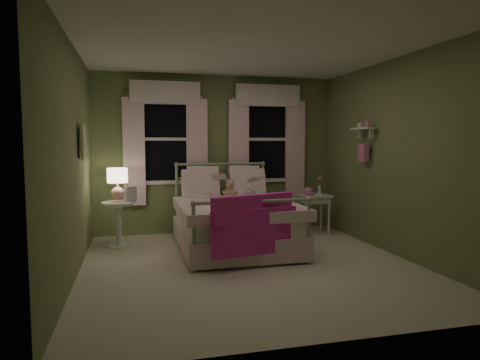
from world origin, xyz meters
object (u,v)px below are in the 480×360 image
object	(u,v)px
bed	(234,221)
teddy_bear	(230,191)
child_left	(209,179)
child_right	(246,179)
table_lamp	(117,181)
nightstand_right	(314,201)
nightstand_left	(118,218)

from	to	relation	value
bed	teddy_bear	xyz separation A→B (m)	(0.00, 0.26, 0.41)
child_left	child_right	xyz separation A→B (m)	(0.56, 0.00, -0.01)
child_right	teddy_bear	size ratio (longest dim) A/B	2.44
table_lamp	nightstand_right	distance (m)	3.09
bed	teddy_bear	bearing A→B (deg)	90.00
bed	child_left	size ratio (longest dim) A/B	2.67
nightstand_left	table_lamp	distance (m)	0.54
teddy_bear	bed	bearing A→B (deg)	-90.00
teddy_bear	table_lamp	bearing A→B (deg)	172.23
child_right	table_lamp	world-z (taller)	child_right
nightstand_right	child_left	bearing A→B (deg)	-174.47
teddy_bear	nightstand_left	size ratio (longest dim) A/B	0.47
teddy_bear	nightstand_left	distance (m)	1.65
bed	nightstand_left	world-z (taller)	bed
table_lamp	bed	bearing A→B (deg)	-16.79
child_right	nightstand_right	bearing A→B (deg)	-149.87
teddy_bear	nightstand_right	world-z (taller)	teddy_bear
nightstand_right	table_lamp	bearing A→B (deg)	-177.92
bed	child_left	world-z (taller)	child_left
child_right	nightstand_right	xyz separation A→B (m)	(1.19, 0.17, -0.39)
teddy_bear	nightstand_left	xyz separation A→B (m)	(-1.59, 0.22, -0.37)
nightstand_left	table_lamp	bearing A→B (deg)	-90.00
bed	table_lamp	bearing A→B (deg)	163.21
bed	nightstand_right	xyz separation A→B (m)	(1.47, 0.59, 0.17)
child_right	teddy_bear	world-z (taller)	child_right
teddy_bear	table_lamp	xyz separation A→B (m)	(-1.59, 0.22, 0.16)
table_lamp	teddy_bear	bearing A→B (deg)	-7.77
child_left	table_lamp	size ratio (longest dim) A/B	1.66
bed	table_lamp	world-z (taller)	bed
bed	nightstand_right	distance (m)	1.60
child_left	table_lamp	bearing A→B (deg)	-27.07
child_left	table_lamp	xyz separation A→B (m)	(-1.31, 0.06, 0.00)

